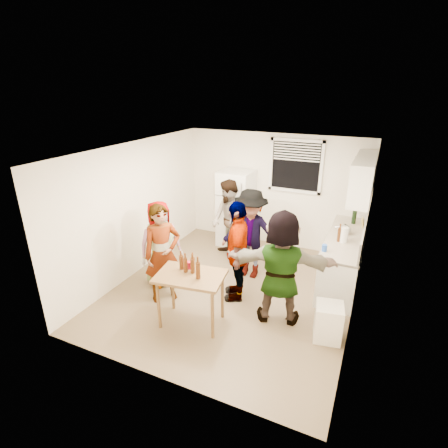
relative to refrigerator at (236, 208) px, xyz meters
The scene contains 23 objects.
room 2.20m from the refrigerator, 68.25° to the right, with size 4.00×4.50×2.50m, color white, non-canonical shape.
window 1.60m from the refrigerator, 15.38° to the left, with size 1.12×0.10×1.06m, color white, non-canonical shape.
refrigerator is the anchor object (origin of this frame).
counter_lower 2.59m from the refrigerator, 16.59° to the right, with size 0.60×2.20×0.86m, color white.
countertop 2.56m from the refrigerator, 16.59° to the right, with size 0.64×2.22×0.04m, color #B9AB97.
backsplash 2.84m from the refrigerator, 14.94° to the right, with size 0.03×2.20×0.36m, color #BAB4AB.
upper_cabinets 2.85m from the refrigerator, 11.61° to the right, with size 0.34×1.60×0.70m, color white.
kettle 2.48m from the refrigerator, 14.54° to the right, with size 0.25×0.21×0.21m, color silver, non-canonical shape.
paper_towel 2.63m from the refrigerator, 22.38° to the right, with size 0.13×0.13×0.27m, color white.
wine_bottle 2.50m from the refrigerator, ahead, with size 0.08×0.08×0.33m, color black.
beer_bottle_counter 2.56m from the refrigerator, 23.22° to the right, with size 0.06×0.06×0.24m, color #47230C.
blue_cup 2.65m from the refrigerator, 34.39° to the right, with size 0.09×0.09×0.11m, color blue.
picture_frame 2.68m from the refrigerator, ahead, with size 0.02×0.20×0.16m, color gold.
trash_bin 3.57m from the refrigerator, 45.17° to the right, with size 0.38×0.38×0.55m, color white.
serving_table 3.15m from the refrigerator, 80.09° to the right, with size 0.99×0.66×0.84m, color brown, non-canonical shape.
beer_bottle_table 3.09m from the refrigerator, 77.43° to the right, with size 0.07×0.07×0.25m, color #47230C.
red_cup 2.85m from the refrigerator, 81.75° to the right, with size 0.08×0.08×0.11m, color maroon.
guest_grey 2.40m from the refrigerator, 104.16° to the right, with size 0.77×1.58×0.50m, color gray.
guest_stripe 2.74m from the refrigerator, 94.89° to the right, with size 0.62×1.69×0.41m, color #141933.
guest_back_left 1.15m from the refrigerator, 78.10° to the right, with size 0.82×1.69×0.64m, color brown.
guest_back_right 1.73m from the refrigerator, 57.18° to the right, with size 1.11×1.72×0.64m, color #424146.
guest_black 2.37m from the refrigerator, 66.73° to the right, with size 1.02×1.74×0.42m, color black.
guest_orange 3.02m from the refrigerator, 54.05° to the right, with size 1.67×1.80×0.53m, color #DA7240.
Camera 1 is at (2.08, -4.97, 3.43)m, focal length 28.00 mm.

